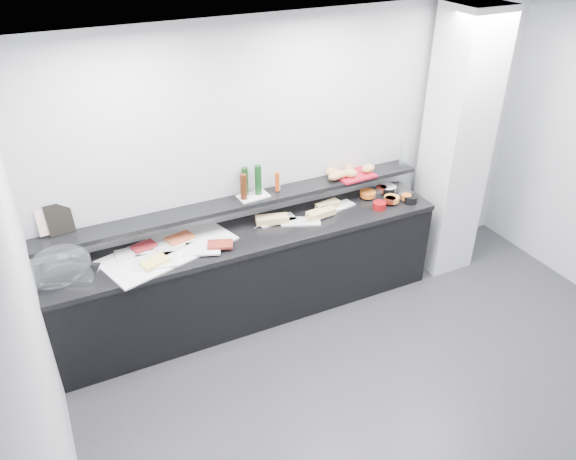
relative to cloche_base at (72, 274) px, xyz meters
name	(u,v)px	position (x,y,z in m)	size (l,w,h in m)	color
ground	(419,411)	(2.23, -1.70, -0.92)	(5.00, 5.00, 0.00)	#2D2D30
back_wall	(306,160)	(2.23, 0.30, 0.43)	(5.00, 0.02, 2.70)	#B5B7BD
ceiling	(479,67)	(2.23, -1.70, 1.78)	(5.00, 5.00, 0.00)	white
column	(456,146)	(3.73, -0.05, 0.43)	(0.50, 0.50, 2.70)	silver
buffet_cabinet	(252,276)	(1.53, 0.00, -0.50)	(3.60, 0.60, 0.85)	black
counter_top	(251,235)	(1.53, 0.00, -0.05)	(3.62, 0.62, 0.05)	black
wall_shelf	(242,202)	(1.53, 0.17, 0.21)	(3.60, 0.25, 0.04)	black
cloche_base	(72,274)	(0.00, 0.00, 0.00)	(0.40, 0.27, 0.04)	silver
cloche_dome	(59,266)	(-0.08, -0.01, 0.11)	(0.50, 0.33, 0.34)	silver
linen_runner	(168,250)	(0.79, 0.04, -0.01)	(1.11, 0.53, 0.01)	white
platter_meat_a	(131,253)	(0.49, 0.10, 0.00)	(0.26, 0.17, 0.01)	white
food_meat_a	(144,246)	(0.61, 0.13, 0.02)	(0.20, 0.13, 0.02)	maroon
platter_salmon	(174,244)	(0.86, 0.09, 0.00)	(0.34, 0.22, 0.01)	silver
food_salmon	(180,238)	(0.92, 0.13, 0.02)	(0.22, 0.14, 0.02)	#D5542B
platter_cheese	(156,261)	(0.65, -0.11, 0.00)	(0.34, 0.23, 0.01)	white
food_cheese	(155,262)	(0.63, -0.14, 0.02)	(0.22, 0.14, 0.02)	#FFEC63
platter_meat_b	(203,249)	(1.05, -0.10, 0.00)	(0.30, 0.20, 0.01)	white
food_meat_b	(220,244)	(1.20, -0.12, 0.02)	(0.21, 0.14, 0.02)	maroon
sandwich_plate_left	(277,220)	(1.84, 0.09, -0.01)	(0.35, 0.15, 0.01)	silver
sandwich_food_left	(272,219)	(1.77, 0.07, 0.02)	(0.30, 0.11, 0.06)	#E2B076
tongs_left	(260,225)	(1.65, 0.06, 0.00)	(0.01, 0.01, 0.16)	#B0B4B8
sandwich_plate_mid	(300,222)	(2.02, -0.03, -0.01)	(0.36, 0.16, 0.01)	silver
sandwich_food_mid	(321,213)	(2.23, -0.03, 0.02)	(0.28, 0.11, 0.06)	#D7B770
tongs_mid	(310,220)	(2.11, -0.06, 0.00)	(0.01, 0.01, 0.16)	silver
sandwich_plate_right	(339,206)	(2.49, 0.07, -0.01)	(0.31, 0.13, 0.01)	white
sandwich_food_right	(328,205)	(2.37, 0.08, 0.02)	(0.24, 0.09, 0.06)	tan
tongs_right	(340,210)	(2.45, -0.01, 0.00)	(0.01, 0.01, 0.16)	silver
bowl_glass_fruit	(373,193)	(2.91, 0.11, 0.02)	(0.18, 0.18, 0.07)	silver
fill_glass_fruit	(368,194)	(2.84, 0.11, 0.03)	(0.16, 0.16, 0.05)	orange
bowl_black_jam	(388,190)	(3.08, 0.11, 0.02)	(0.15, 0.15, 0.07)	black
fill_black_jam	(381,189)	(3.02, 0.14, 0.03)	(0.11, 0.11, 0.05)	#5B170D
bowl_glass_cream	(401,189)	(3.22, 0.08, 0.02)	(0.20, 0.20, 0.07)	white
fill_glass_cream	(388,188)	(3.09, 0.12, 0.03)	(0.16, 0.16, 0.05)	white
bowl_red_jam	(379,206)	(2.82, -0.13, 0.02)	(0.13, 0.13, 0.07)	maroon
fill_red_jam	(390,200)	(2.96, -0.10, 0.03)	(0.11, 0.11, 0.05)	#621A0E
bowl_glass_salmon	(406,196)	(3.16, -0.07, 0.02)	(0.15, 0.15, 0.07)	silver
fill_glass_salmon	(392,199)	(2.99, -0.08, 0.03)	(0.15, 0.15, 0.05)	orange
bowl_black_fruit	(410,199)	(3.17, -0.15, 0.02)	(0.13, 0.13, 0.07)	black
fill_black_fruit	(406,197)	(3.14, -0.11, 0.03)	(0.10, 0.10, 0.05)	#CA621B
framed_print	(59,219)	(0.01, 0.28, 0.36)	(0.20, 0.02, 0.26)	black
print_art	(48,221)	(-0.07, 0.28, 0.36)	(0.17, 0.00, 0.22)	beige
condiment_tray	(253,196)	(1.65, 0.19, 0.24)	(0.28, 0.17, 0.01)	white
bottle_green_a	(245,181)	(1.59, 0.24, 0.37)	(0.06, 0.06, 0.26)	black
bottle_brown	(244,187)	(1.55, 0.17, 0.36)	(0.06, 0.06, 0.24)	#3E1B0B
bottle_green_b	(258,180)	(1.70, 0.20, 0.38)	(0.06, 0.06, 0.28)	#0F3815
bottle_hot	(277,182)	(1.88, 0.18, 0.33)	(0.04, 0.04, 0.18)	#B03A0C
shaker_salt	(278,186)	(1.90, 0.19, 0.28)	(0.03, 0.03, 0.07)	white
shaker_pepper	(277,187)	(1.88, 0.18, 0.28)	(0.03, 0.03, 0.07)	silver
bread_tray	(355,175)	(2.70, 0.16, 0.24)	(0.37, 0.26, 0.02)	#AE1225
bread_roll_nw	(332,172)	(2.48, 0.23, 0.29)	(0.13, 0.08, 0.08)	tan
bread_roll_n	(349,168)	(2.67, 0.22, 0.29)	(0.14, 0.09, 0.08)	#B17143
bread_roll_sw	(340,174)	(2.52, 0.15, 0.29)	(0.15, 0.10, 0.08)	#BC8F47
bread_roll_s	(350,173)	(2.63, 0.12, 0.29)	(0.13, 0.08, 0.08)	tan
bread_roll_se	(368,168)	(2.84, 0.14, 0.29)	(0.15, 0.09, 0.08)	tan
bread_roll_midw	(335,176)	(2.47, 0.14, 0.29)	(0.15, 0.10, 0.08)	tan
carafe	(405,153)	(3.25, 0.13, 0.38)	(0.09, 0.09, 0.30)	white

